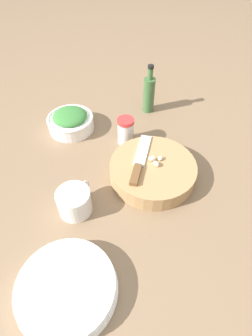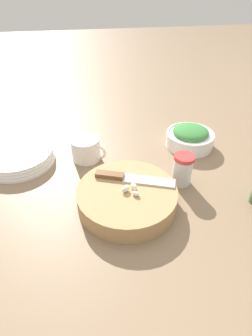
{
  "view_description": "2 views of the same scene",
  "coord_description": "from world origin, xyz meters",
  "views": [
    {
      "loc": [
        -0.53,
        0.05,
        0.62
      ],
      "look_at": [
        -0.03,
        -0.02,
        0.07
      ],
      "focal_mm": 28.0,
      "sensor_mm": 36.0,
      "label": 1
    },
    {
      "loc": [
        -0.11,
        -0.59,
        0.5
      ],
      "look_at": [
        -0.0,
        -0.01,
        0.05
      ],
      "focal_mm": 28.0,
      "sensor_mm": 36.0,
      "label": 2
    }
  ],
  "objects": [
    {
      "name": "spice_jar",
      "position": [
        0.15,
        -0.04,
        0.05
      ],
      "size": [
        0.06,
        0.06,
        0.1
      ],
      "color": "silver",
      "rests_on": "ground_plane"
    },
    {
      "name": "plate_stack",
      "position": [
        -0.33,
        0.15,
        0.02
      ],
      "size": [
        0.23,
        0.23,
        0.04
      ],
      "color": "white",
      "rests_on": "ground_plane"
    },
    {
      "name": "garlic_cloves",
      "position": [
        -0.01,
        -0.11,
        0.06
      ],
      "size": [
        0.05,
        0.05,
        0.02
      ],
      "color": "silver",
      "rests_on": "cutting_board"
    },
    {
      "name": "oil_bottle",
      "position": [
        0.33,
        -0.15,
        0.07
      ],
      "size": [
        0.04,
        0.04,
        0.19
      ],
      "color": "#3D6638",
      "rests_on": "ground_plane"
    },
    {
      "name": "coffee_mug",
      "position": [
        -0.11,
        0.13,
        0.04
      ],
      "size": [
        0.11,
        0.09,
        0.07
      ],
      "color": "white",
      "rests_on": "ground_plane"
    },
    {
      "name": "chef_knife",
      "position": [
        -0.0,
        -0.06,
        0.06
      ],
      "size": [
        0.21,
        0.1,
        0.01
      ],
      "rotation": [
        0.0,
        0.0,
        4.35
      ],
      "color": "brown",
      "rests_on": "cutting_board"
    },
    {
      "name": "herb_bowl",
      "position": [
        0.25,
        0.15,
        0.04
      ],
      "size": [
        0.17,
        0.17,
        0.07
      ],
      "color": "white",
      "rests_on": "ground_plane"
    },
    {
      "name": "cutting_board",
      "position": [
        -0.02,
        -0.1,
        0.03
      ],
      "size": [
        0.26,
        0.26,
        0.05
      ],
      "color": "tan",
      "rests_on": "ground_plane"
    },
    {
      "name": "ground_plane",
      "position": [
        0.0,
        0.0,
        0.0
      ],
      "size": [
        5.0,
        5.0,
        0.0
      ],
      "primitive_type": "plane",
      "color": "#7F664C"
    }
  ]
}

